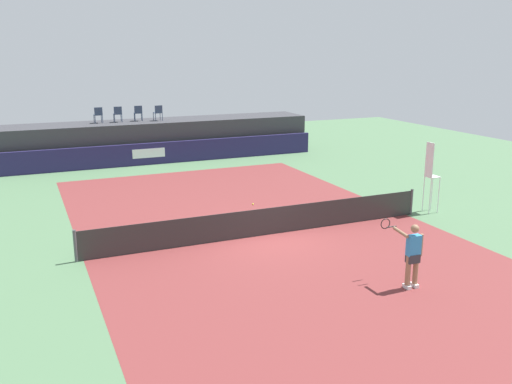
{
  "coord_description": "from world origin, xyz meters",
  "views": [
    {
      "loc": [
        -7.42,
        -16.43,
        6.19
      ],
      "look_at": [
        0.55,
        2.0,
        1.0
      ],
      "focal_mm": 38.79,
      "sensor_mm": 36.0,
      "label": 1
    }
  ],
  "objects_px": {
    "net_post_near": "(75,246)",
    "tennis_player": "(412,254)",
    "spectator_chair_right": "(158,112)",
    "spectator_chair_center": "(138,112)",
    "spectator_chair_left": "(118,113)",
    "spectator_chair_far_left": "(98,114)",
    "umpire_chair": "(431,173)",
    "tennis_ball": "(253,204)",
    "net_post_far": "(411,202)"
  },
  "relations": [
    {
      "from": "spectator_chair_far_left",
      "to": "tennis_ball",
      "type": "height_order",
      "value": "spectator_chair_far_left"
    },
    {
      "from": "spectator_chair_left",
      "to": "spectator_chair_right",
      "type": "bearing_deg",
      "value": -6.49
    },
    {
      "from": "spectator_chair_center",
      "to": "umpire_chair",
      "type": "distance_m",
      "value": 17.4
    },
    {
      "from": "net_post_near",
      "to": "spectator_chair_right",
      "type": "bearing_deg",
      "value": 67.46
    },
    {
      "from": "net_post_near",
      "to": "tennis_player",
      "type": "xyz_separation_m",
      "value": [
        8.02,
        -5.47,
        0.46
      ]
    },
    {
      "from": "umpire_chair",
      "to": "tennis_ball",
      "type": "bearing_deg",
      "value": 148.31
    },
    {
      "from": "spectator_chair_left",
      "to": "spectator_chair_center",
      "type": "bearing_deg",
      "value": 2.66
    },
    {
      "from": "net_post_near",
      "to": "tennis_player",
      "type": "height_order",
      "value": "tennis_player"
    },
    {
      "from": "spectator_chair_left",
      "to": "spectator_chair_far_left",
      "type": "bearing_deg",
      "value": 179.48
    },
    {
      "from": "umpire_chair",
      "to": "tennis_ball",
      "type": "xyz_separation_m",
      "value": [
        -5.9,
        3.64,
        -1.55
      ]
    },
    {
      "from": "tennis_player",
      "to": "tennis_ball",
      "type": "height_order",
      "value": "tennis_player"
    },
    {
      "from": "spectator_chair_center",
      "to": "net_post_near",
      "type": "xyz_separation_m",
      "value": [
        -5.18,
        -15.39,
        -2.19
      ]
    },
    {
      "from": "spectator_chair_right",
      "to": "net_post_near",
      "type": "height_order",
      "value": "spectator_chair_right"
    },
    {
      "from": "tennis_player",
      "to": "net_post_far",
      "type": "bearing_deg",
      "value": 51.31
    },
    {
      "from": "spectator_chair_far_left",
      "to": "spectator_chair_right",
      "type": "height_order",
      "value": "same"
    },
    {
      "from": "spectator_chair_left",
      "to": "net_post_near",
      "type": "xyz_separation_m",
      "value": [
        -4.02,
        -15.33,
        -2.19
      ]
    },
    {
      "from": "net_post_far",
      "to": "spectator_chair_far_left",
      "type": "bearing_deg",
      "value": 121.65
    },
    {
      "from": "net_post_near",
      "to": "tennis_player",
      "type": "distance_m",
      "value": 9.72
    },
    {
      "from": "net_post_near",
      "to": "tennis_player",
      "type": "relative_size",
      "value": 0.56
    },
    {
      "from": "net_post_near",
      "to": "net_post_far",
      "type": "distance_m",
      "value": 12.4
    },
    {
      "from": "net_post_near",
      "to": "net_post_far",
      "type": "height_order",
      "value": "same"
    },
    {
      "from": "spectator_chair_far_left",
      "to": "net_post_far",
      "type": "bearing_deg",
      "value": -58.35
    },
    {
      "from": "spectator_chair_far_left",
      "to": "net_post_near",
      "type": "bearing_deg",
      "value": -100.86
    },
    {
      "from": "umpire_chair",
      "to": "net_post_far",
      "type": "bearing_deg",
      "value": -179.78
    },
    {
      "from": "net_post_far",
      "to": "spectator_chair_right",
      "type": "bearing_deg",
      "value": 112.16
    },
    {
      "from": "umpire_chair",
      "to": "tennis_ball",
      "type": "relative_size",
      "value": 40.59
    },
    {
      "from": "spectator_chair_right",
      "to": "spectator_chair_center",
      "type": "bearing_deg",
      "value": 164.03
    },
    {
      "from": "umpire_chair",
      "to": "tennis_ball",
      "type": "distance_m",
      "value": 7.11
    },
    {
      "from": "tennis_ball",
      "to": "spectator_chair_left",
      "type": "bearing_deg",
      "value": 105.8
    },
    {
      "from": "spectator_chair_center",
      "to": "spectator_chair_right",
      "type": "height_order",
      "value": "same"
    },
    {
      "from": "net_post_far",
      "to": "tennis_player",
      "type": "relative_size",
      "value": 0.56
    },
    {
      "from": "spectator_chair_left",
      "to": "net_post_far",
      "type": "distance_m",
      "value": 17.61
    },
    {
      "from": "spectator_chair_far_left",
      "to": "net_post_near",
      "type": "distance_m",
      "value": 15.78
    },
    {
      "from": "spectator_chair_left",
      "to": "umpire_chair",
      "type": "relative_size",
      "value": 0.32
    },
    {
      "from": "spectator_chair_far_left",
      "to": "net_post_near",
      "type": "relative_size",
      "value": 0.89
    },
    {
      "from": "spectator_chair_right",
      "to": "umpire_chair",
      "type": "xyz_separation_m",
      "value": [
        6.97,
        -15.07,
        -1.11
      ]
    },
    {
      "from": "spectator_chair_right",
      "to": "tennis_player",
      "type": "xyz_separation_m",
      "value": [
        1.76,
        -20.54,
        -1.73
      ]
    },
    {
      "from": "spectator_chair_right",
      "to": "net_post_far",
      "type": "distance_m",
      "value": 16.43
    },
    {
      "from": "spectator_chair_right",
      "to": "tennis_ball",
      "type": "bearing_deg",
      "value": -84.68
    },
    {
      "from": "tennis_player",
      "to": "tennis_ball",
      "type": "bearing_deg",
      "value": 94.38
    },
    {
      "from": "tennis_ball",
      "to": "tennis_player",
      "type": "bearing_deg",
      "value": -85.62
    },
    {
      "from": "umpire_chair",
      "to": "tennis_player",
      "type": "distance_m",
      "value": 7.58
    },
    {
      "from": "spectator_chair_left",
      "to": "tennis_player",
      "type": "bearing_deg",
      "value": -79.1
    },
    {
      "from": "spectator_chair_right",
      "to": "tennis_ball",
      "type": "relative_size",
      "value": 13.06
    },
    {
      "from": "net_post_near",
      "to": "spectator_chair_center",
      "type": "bearing_deg",
      "value": 71.4
    },
    {
      "from": "net_post_far",
      "to": "tennis_ball",
      "type": "height_order",
      "value": "net_post_far"
    },
    {
      "from": "spectator_chair_far_left",
      "to": "spectator_chair_center",
      "type": "distance_m",
      "value": 2.23
    },
    {
      "from": "tennis_player",
      "to": "spectator_chair_left",
      "type": "bearing_deg",
      "value": 100.9
    },
    {
      "from": "spectator_chair_center",
      "to": "tennis_player",
      "type": "xyz_separation_m",
      "value": [
        2.84,
        -20.85,
        -1.73
      ]
    },
    {
      "from": "spectator_chair_right",
      "to": "tennis_player",
      "type": "relative_size",
      "value": 0.5
    }
  ]
}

